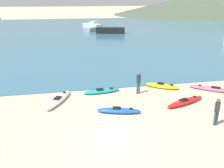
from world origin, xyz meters
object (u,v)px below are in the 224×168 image
(kayak_on_sand_6, at_px, (185,102))
(kayak_on_sand_0, at_px, (59,100))
(kayak_on_sand_1, at_px, (102,91))
(kayak_on_sand_5, at_px, (119,111))
(kayak_on_sand_2, at_px, (162,86))
(person_near_foreground, at_px, (217,110))
(moored_boat_3, at_px, (110,30))
(moored_boat_0, at_px, (90,29))
(person_near_waterline, at_px, (139,81))
(kayak_on_sand_4, at_px, (213,89))
(moored_boat_1, at_px, (93,25))

(kayak_on_sand_6, bearing_deg, kayak_on_sand_0, 165.72)
(kayak_on_sand_1, relative_size, kayak_on_sand_5, 1.04)
(kayak_on_sand_2, xyz_separation_m, person_near_foreground, (0.44, -6.43, 0.72))
(moored_boat_3, bearing_deg, kayak_on_sand_6, -93.86)
(kayak_on_sand_5, relative_size, kayak_on_sand_6, 0.82)
(kayak_on_sand_0, height_order, moored_boat_3, moored_boat_3)
(moored_boat_0, distance_m, moored_boat_3, 5.20)
(kayak_on_sand_5, height_order, person_near_waterline, person_near_waterline)
(kayak_on_sand_1, height_order, kayak_on_sand_5, kayak_on_sand_5)
(kayak_on_sand_6, distance_m, person_near_waterline, 3.58)
(kayak_on_sand_4, distance_m, moored_boat_1, 44.71)
(kayak_on_sand_6, relative_size, person_near_foreground, 2.11)
(kayak_on_sand_0, xyz_separation_m, kayak_on_sand_6, (8.15, -2.07, -0.02))
(kayak_on_sand_0, relative_size, kayak_on_sand_2, 1.35)
(kayak_on_sand_4, xyz_separation_m, kayak_on_sand_5, (-7.85, -2.39, 0.02))
(kayak_on_sand_6, height_order, person_near_foreground, person_near_foreground)
(moored_boat_3, bearing_deg, moored_boat_1, 98.97)
(kayak_on_sand_6, xyz_separation_m, person_near_foreground, (0.17, -3.15, 0.74))
(kayak_on_sand_0, height_order, kayak_on_sand_2, kayak_on_sand_2)
(kayak_on_sand_5, bearing_deg, kayak_on_sand_6, 6.28)
(person_near_waterline, relative_size, moored_boat_0, 0.48)
(person_near_waterline, bearing_deg, kayak_on_sand_5, -125.95)
(kayak_on_sand_2, bearing_deg, kayak_on_sand_6, -85.42)
(kayak_on_sand_6, bearing_deg, moored_boat_0, 91.53)
(kayak_on_sand_0, bearing_deg, moored_boat_1, 78.87)
(kayak_on_sand_1, distance_m, kayak_on_sand_6, 5.98)
(kayak_on_sand_2, height_order, kayak_on_sand_6, kayak_on_sand_2)
(kayak_on_sand_2, bearing_deg, kayak_on_sand_5, -139.07)
(kayak_on_sand_0, xyz_separation_m, moored_boat_1, (8.74, 44.43, 0.38))
(kayak_on_sand_2, relative_size, kayak_on_sand_5, 0.94)
(kayak_on_sand_4, bearing_deg, person_near_foreground, -121.26)
(kayak_on_sand_4, height_order, person_near_waterline, person_near_waterline)
(kayak_on_sand_5, distance_m, moored_boat_3, 36.38)
(kayak_on_sand_2, bearing_deg, moored_boat_1, 88.87)
(kayak_on_sand_5, height_order, moored_boat_1, moored_boat_1)
(kayak_on_sand_6, xyz_separation_m, moored_boat_0, (-1.04, 39.11, 0.30))
(kayak_on_sand_0, distance_m, moored_boat_0, 37.71)
(kayak_on_sand_4, distance_m, person_near_foreground, 5.93)
(kayak_on_sand_2, xyz_separation_m, person_near_waterline, (-2.19, -0.79, 0.75))
(kayak_on_sand_4, relative_size, moored_boat_3, 0.56)
(moored_boat_0, height_order, moored_boat_3, moored_boat_3)
(moored_boat_0, relative_size, moored_boat_1, 0.61)
(kayak_on_sand_5, height_order, moored_boat_3, moored_boat_3)
(person_near_foreground, distance_m, person_near_waterline, 6.22)
(kayak_on_sand_4, relative_size, moored_boat_0, 0.94)
(kayak_on_sand_4, xyz_separation_m, person_near_waterline, (-5.68, 0.61, 0.79))
(kayak_on_sand_0, relative_size, moored_boat_1, 0.62)
(kayak_on_sand_0, bearing_deg, moored_boat_3, 72.37)
(kayak_on_sand_2, relative_size, kayak_on_sand_6, 0.78)
(moored_boat_1, xyz_separation_m, moored_boat_3, (1.79, -11.31, 0.08))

